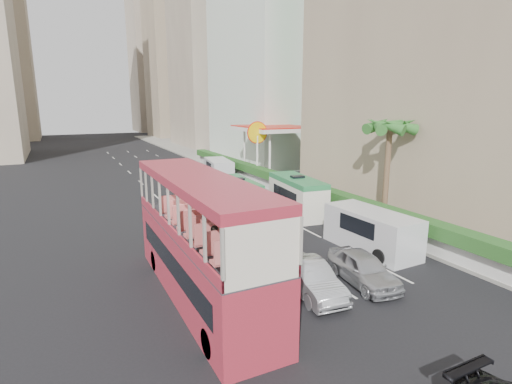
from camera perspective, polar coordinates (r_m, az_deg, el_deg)
ground_plane at (r=19.85m, az=9.22°, el=-10.90°), size 200.00×200.00×0.00m
double_decker_bus at (r=16.35m, az=-7.95°, el=-6.55°), size 2.50×11.00×5.06m
car_silver_lane_a at (r=17.53m, az=7.65°, el=-14.16°), size 1.92×4.36×1.39m
car_silver_lane_b at (r=18.89m, az=14.93°, el=-12.45°), size 2.21×4.36×1.42m
van_asset at (r=31.89m, az=-3.22°, el=-1.72°), size 2.29×4.34×1.16m
minibus_near at (r=29.49m, az=-2.46°, el=-0.52°), size 2.06×5.45×2.38m
minibus_far at (r=28.93m, az=5.89°, el=-0.55°), size 2.70×6.19×2.66m
panel_van_near at (r=22.62m, az=16.12°, el=-5.35°), size 2.38×5.52×2.18m
panel_van_far at (r=42.11m, az=-5.35°, el=3.20°), size 2.87×5.53×2.11m
sidewalk at (r=45.03m, az=0.06°, el=2.62°), size 6.00×120.00×0.18m
kerb_wall at (r=34.12m, az=4.10°, el=0.38°), size 0.30×44.00×1.00m
hedge at (r=33.95m, az=4.12°, el=1.78°), size 1.10×44.00×0.70m
palm_tree at (r=26.75m, az=18.15°, el=2.30°), size 0.36×0.36×6.40m
shell_station at (r=43.36m, az=2.43°, el=5.78°), size 6.50×8.00×5.50m
tower_mid at (r=80.05m, az=-5.21°, el=24.86°), size 16.00×16.00×50.00m
tower_far_a at (r=101.60m, az=-11.01°, el=20.32°), size 14.00×14.00×44.00m
tower_far_b at (r=122.51m, az=-13.89°, el=17.88°), size 14.00×14.00×40.00m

